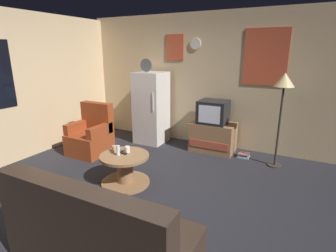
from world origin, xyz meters
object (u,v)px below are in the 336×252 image
object	(u,v)px
book_stack	(244,156)
armchair	(91,136)
tv_stand	(213,137)
standing_lamp	(284,87)
coffee_table	(125,169)
mug_ceramic_white	(127,149)
fridge	(151,108)
crt_tv	(213,112)
remote_control	(123,153)
wine_glass	(118,150)
mug_ceramic_tan	(115,149)
couch	(100,237)

from	to	relation	value
book_stack	armchair	bearing A→B (deg)	-157.84
tv_stand	standing_lamp	size ratio (longest dim) A/B	0.53
coffee_table	mug_ceramic_white	distance (m)	0.30
fridge	standing_lamp	world-z (taller)	fridge
crt_tv	remote_control	world-z (taller)	crt_tv
book_stack	wine_glass	bearing A→B (deg)	-127.33
coffee_table	wine_glass	xyz separation A→B (m)	(-0.07, -0.05, 0.31)
tv_stand	coffee_table	xyz separation A→B (m)	(-0.73, -1.91, -0.05)
standing_lamp	remote_control	size ratio (longest dim) A/B	10.60
wine_glass	remote_control	world-z (taller)	wine_glass
fridge	wine_glass	xyz separation A→B (m)	(0.56, -1.89, -0.22)
crt_tv	coffee_table	distance (m)	2.11
crt_tv	coffee_table	world-z (taller)	crt_tv
mug_ceramic_tan	armchair	xyz separation A→B (m)	(-1.12, 0.69, -0.17)
crt_tv	remote_control	bearing A→B (deg)	-112.30
mug_ceramic_tan	book_stack	distance (m)	2.42
fridge	book_stack	bearing A→B (deg)	-0.32
standing_lamp	mug_ceramic_white	world-z (taller)	standing_lamp
coffee_table	fridge	bearing A→B (deg)	108.96
crt_tv	armchair	size ratio (longest dim) A/B	0.56
fridge	mug_ceramic_tan	bearing A→B (deg)	-76.76
book_stack	coffee_table	bearing A→B (deg)	-126.77
wine_glass	armchair	xyz separation A→B (m)	(-1.26, 0.78, -0.20)
fridge	wine_glass	world-z (taller)	fridge
crt_tv	tv_stand	bearing A→B (deg)	3.38
mug_ceramic_white	couch	distance (m)	1.69
crt_tv	couch	world-z (taller)	crt_tv
crt_tv	wine_glass	size ratio (longest dim) A/B	3.60
wine_glass	mug_ceramic_tan	world-z (taller)	wine_glass
mug_ceramic_white	book_stack	bearing A→B (deg)	50.97
crt_tv	standing_lamp	distance (m)	1.35
coffee_table	couch	xyz separation A→B (m)	(0.74, -1.39, 0.08)
crt_tv	standing_lamp	xyz separation A→B (m)	(1.20, -0.20, 0.57)
coffee_table	armchair	world-z (taller)	armchair
coffee_table	armchair	distance (m)	1.52
crt_tv	standing_lamp	size ratio (longest dim) A/B	0.34
mug_ceramic_white	mug_ceramic_tan	xyz separation A→B (m)	(-0.18, -0.07, 0.00)
crt_tv	standing_lamp	world-z (taller)	standing_lamp
wine_glass	couch	bearing A→B (deg)	-58.84
crt_tv	mug_ceramic_white	bearing A→B (deg)	-112.39
wine_glass	book_stack	world-z (taller)	wine_glass
coffee_table	remote_control	bearing A→B (deg)	149.31
coffee_table	mug_ceramic_tan	size ratio (longest dim) A/B	8.00
crt_tv	mug_ceramic_white	xyz separation A→B (m)	(-0.74, -1.79, -0.28)
mug_ceramic_tan	remote_control	distance (m)	0.16
remote_control	couch	world-z (taller)	couch
tv_stand	standing_lamp	bearing A→B (deg)	-9.49
coffee_table	couch	size ratio (longest dim) A/B	0.42
couch	crt_tv	bearing A→B (deg)	90.43
remote_control	tv_stand	bearing A→B (deg)	81.45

